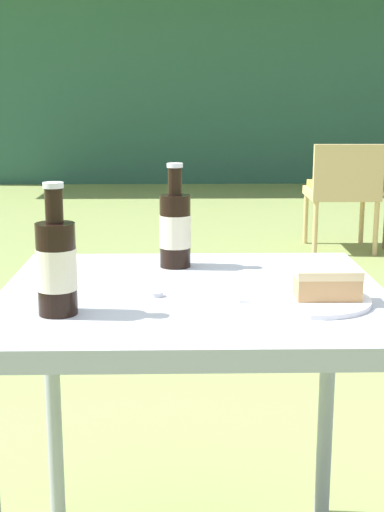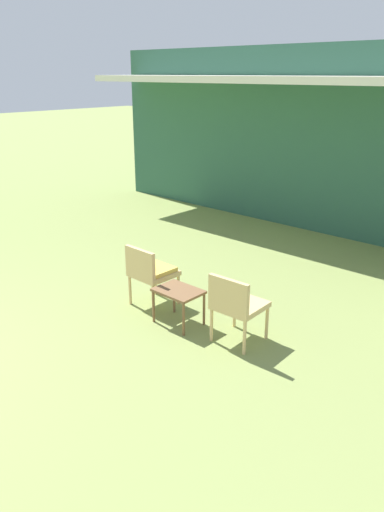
# 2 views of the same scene
# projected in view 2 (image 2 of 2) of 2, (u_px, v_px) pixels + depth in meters

# --- Properties ---
(cabin_building) EXTENTS (9.28, 4.30, 3.22)m
(cabin_building) POSITION_uv_depth(u_px,v_px,m) (346.00, 133.00, 9.87)
(cabin_building) COLOR #2D5B47
(cabin_building) RESTS_ON ground_plane
(wicker_chair_cushioned) EXTENTS (0.50, 0.49, 0.79)m
(wicker_chair_cushioned) POSITION_uv_depth(u_px,v_px,m) (150.00, 271.00, 6.12)
(wicker_chair_cushioned) COLOR tan
(wicker_chair_cushioned) RESTS_ON ground_plane
(wicker_chair_plain) EXTENTS (0.51, 0.50, 0.79)m
(wicker_chair_plain) POSITION_uv_depth(u_px,v_px,m) (236.00, 303.00, 5.25)
(wicker_chair_plain) COLOR tan
(wicker_chair_plain) RESTS_ON ground_plane
(garden_side_table) EXTENTS (0.53, 0.39, 0.42)m
(garden_side_table) POSITION_uv_depth(u_px,v_px,m) (178.00, 294.00, 5.70)
(garden_side_table) COLOR brown
(garden_side_table) RESTS_ON ground_plane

